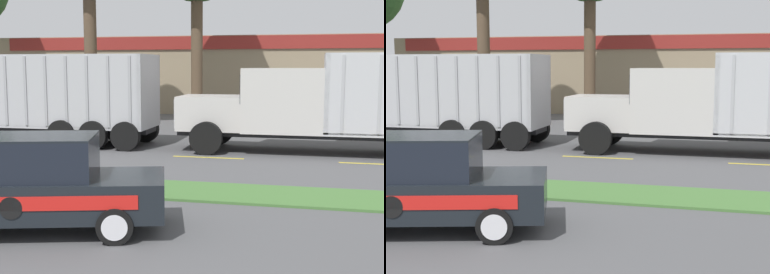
# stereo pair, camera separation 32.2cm
# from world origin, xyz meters

# --- Properties ---
(grass_verge) EXTENTS (120.00, 1.89, 0.06)m
(grass_verge) POSITION_xyz_m (0.00, 8.45, 0.03)
(grass_verge) COLOR #477538
(grass_verge) RESTS_ON ground_plane
(centre_line_3) EXTENTS (2.40, 0.14, 0.01)m
(centre_line_3) POSITION_xyz_m (-6.46, 13.39, 0.00)
(centre_line_3) COLOR yellow
(centre_line_3) RESTS_ON ground_plane
(centre_line_4) EXTENTS (2.40, 0.14, 0.01)m
(centre_line_4) POSITION_xyz_m (-1.06, 13.39, 0.00)
(centre_line_4) COLOR yellow
(centre_line_4) RESTS_ON ground_plane
(centre_line_5) EXTENTS (2.40, 0.14, 0.01)m
(centre_line_5) POSITION_xyz_m (4.34, 13.39, 0.00)
(centre_line_5) COLOR yellow
(centre_line_5) RESTS_ON ground_plane
(dump_truck_mid) EXTENTS (10.78, 2.78, 3.44)m
(dump_truck_mid) POSITION_xyz_m (2.21, 15.19, 1.59)
(dump_truck_mid) COLOR black
(dump_truck_mid) RESTS_ON ground_plane
(rally_car) EXTENTS (4.76, 2.93, 1.80)m
(rally_car) POSITION_xyz_m (-2.54, 4.86, 0.89)
(rally_car) COLOR black
(rally_car) RESTS_ON ground_plane
(store_building_backdrop) EXTENTS (36.37, 12.10, 4.91)m
(store_building_backdrop) POSITION_xyz_m (-0.45, 34.91, 2.46)
(store_building_backdrop) COLOR #9E896B
(store_building_backdrop) RESTS_ON ground_plane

